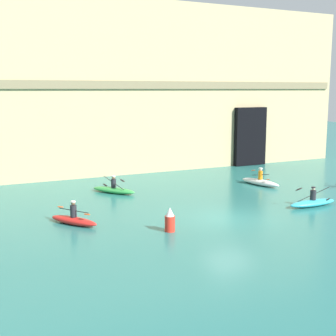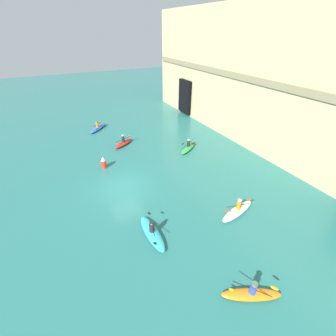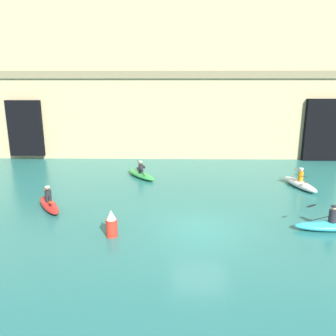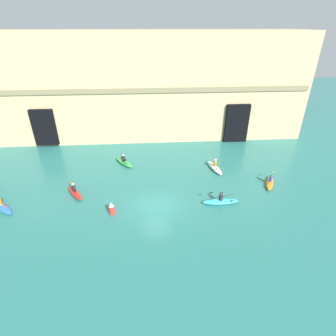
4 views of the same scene
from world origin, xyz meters
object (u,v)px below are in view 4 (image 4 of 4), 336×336
object	(u,v)px
kayak_red	(75,192)
kayak_cyan	(220,201)
kayak_orange	(270,182)
kayak_blue	(1,206)
marker_buoy	(112,208)
kayak_green	(124,162)
kayak_white	(215,167)

from	to	relation	value
kayak_red	kayak_cyan	xyz separation A→B (m)	(13.42, -2.36, -0.02)
kayak_orange	kayak_blue	distance (m)	25.23
kayak_red	kayak_cyan	world-z (taller)	kayak_red
kayak_red	marker_buoy	size ratio (longest dim) A/B	2.35
kayak_orange	kayak_cyan	bearing A→B (deg)	142.25
kayak_cyan	kayak_green	xyz separation A→B (m)	(-9.24, 8.32, -0.00)
kayak_cyan	marker_buoy	xyz separation A→B (m)	(-9.58, -0.77, 0.31)
kayak_green	kayak_blue	world-z (taller)	kayak_green
kayak_orange	marker_buoy	size ratio (longest dim) A/B	2.49
kayak_blue	marker_buoy	xyz separation A→B (m)	(9.80, -1.53, 0.33)
kayak_orange	kayak_blue	xyz separation A→B (m)	(-25.15, -2.01, -0.02)
kayak_red	marker_buoy	xyz separation A→B (m)	(3.84, -3.12, 0.29)
kayak_green	marker_buoy	world-z (taller)	marker_buoy
kayak_green	kayak_red	bearing A→B (deg)	108.97
kayak_red	kayak_blue	xyz separation A→B (m)	(-5.96, -1.59, -0.03)
kayak_orange	kayak_green	world-z (taller)	kayak_green
kayak_orange	kayak_green	distance (m)	16.00
kayak_blue	kayak_orange	bearing A→B (deg)	-132.52
kayak_green	kayak_blue	size ratio (longest dim) A/B	1.00
kayak_orange	kayak_cyan	size ratio (longest dim) A/B	0.90
kayak_cyan	marker_buoy	bearing A→B (deg)	3.92
kayak_orange	marker_buoy	distance (m)	15.76
kayak_orange	marker_buoy	xyz separation A→B (m)	(-15.35, -3.54, 0.31)
kayak_white	kayak_blue	world-z (taller)	kayak_white
kayak_cyan	kayak_blue	bearing A→B (deg)	-2.90
kayak_cyan	kayak_white	world-z (taller)	kayak_white
kayak_orange	kayak_white	distance (m)	5.95
marker_buoy	kayak_white	bearing A→B (deg)	33.61
kayak_blue	marker_buoy	size ratio (longest dim) A/B	2.62
kayak_cyan	kayak_blue	size ratio (longest dim) A/B	1.06
kayak_cyan	kayak_green	distance (m)	12.43
kayak_red	kayak_blue	size ratio (longest dim) A/B	0.90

